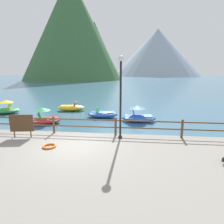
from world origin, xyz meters
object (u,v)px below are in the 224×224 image
(pedal_boat_1, at_px, (45,119))
(pedal_boat_4, at_px, (71,108))
(lamp_post, at_px, (121,90))
(pedal_boat_3, at_px, (103,114))
(sign_board, at_px, (22,124))
(pedal_boat_0, at_px, (5,109))
(life_ring, at_px, (49,146))
(pedal_boat_2, at_px, (139,116))

(pedal_boat_1, bearing_deg, pedal_boat_4, 84.53)
(lamp_post, xyz_separation_m, pedal_boat_1, (-5.67, 3.49, -2.46))
(pedal_boat_3, height_order, pedal_boat_4, pedal_boat_4)
(sign_board, xyz_separation_m, pedal_boat_4, (-0.22, 8.54, -0.83))
(pedal_boat_0, distance_m, pedal_boat_3, 8.89)
(life_ring, relative_size, pedal_boat_2, 0.23)
(pedal_boat_2, distance_m, pedal_boat_3, 3.02)
(sign_board, bearing_deg, lamp_post, 4.80)
(pedal_boat_0, bearing_deg, life_ring, -46.08)
(sign_board, relative_size, pedal_boat_3, 0.48)
(sign_board, height_order, pedal_boat_2, sign_board)
(pedal_boat_0, distance_m, pedal_boat_4, 5.74)
(lamp_post, distance_m, pedal_boat_2, 5.62)
(pedal_boat_4, bearing_deg, sign_board, -88.51)
(pedal_boat_2, bearing_deg, pedal_boat_1, -167.87)
(pedal_boat_2, height_order, pedal_boat_4, pedal_boat_2)
(pedal_boat_1, distance_m, pedal_boat_3, 4.51)
(lamp_post, relative_size, pedal_boat_3, 1.63)
(lamp_post, height_order, sign_board, lamp_post)
(life_ring, xyz_separation_m, pedal_boat_0, (-7.61, 7.90, -0.06))
(pedal_boat_0, distance_m, pedal_boat_1, 5.79)
(sign_board, xyz_separation_m, pedal_boat_1, (-0.67, 3.91, -0.74))
(pedal_boat_2, xyz_separation_m, pedal_boat_4, (-6.29, 3.18, -0.09))
(pedal_boat_1, relative_size, pedal_boat_3, 0.98)
(sign_board, bearing_deg, life_ring, -30.07)
(life_ring, height_order, pedal_boat_3, pedal_boat_3)
(pedal_boat_2, bearing_deg, pedal_boat_3, 162.69)
(pedal_boat_0, xyz_separation_m, pedal_boat_4, (5.47, 1.75, -0.09))
(lamp_post, xyz_separation_m, pedal_boat_2, (1.07, 4.94, -2.46))
(life_ring, height_order, pedal_boat_0, pedal_boat_0)
(sign_board, bearing_deg, pedal_boat_0, 129.98)
(life_ring, relative_size, pedal_boat_4, 0.23)
(pedal_boat_2, xyz_separation_m, pedal_boat_3, (-2.88, 0.90, -0.12))
(sign_board, height_order, pedal_boat_4, sign_board)
(sign_board, relative_size, pedal_boat_4, 0.44)
(pedal_boat_1, bearing_deg, pedal_boat_2, 12.13)
(life_ring, bearing_deg, sign_board, 149.93)
(sign_board, xyz_separation_m, pedal_boat_3, (3.18, 6.26, -0.85))
(pedal_boat_0, distance_m, pedal_boat_2, 11.85)
(pedal_boat_4, bearing_deg, pedal_boat_0, -162.29)
(life_ring, distance_m, pedal_boat_1, 5.64)
(sign_board, distance_m, pedal_boat_0, 8.89)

